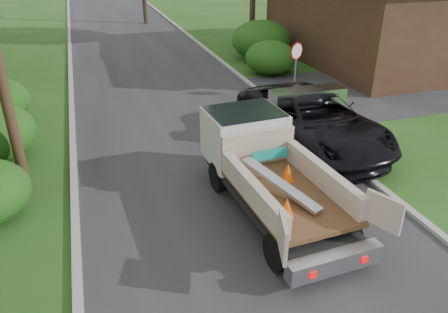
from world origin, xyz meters
TOP-DOWN VIEW (x-y plane):
  - ground at (0.00, 0.00)m, footprint 120.00×120.00m
  - road at (0.00, 10.00)m, footprint 8.00×90.00m
  - side_street at (12.00, 9.00)m, footprint 16.00×7.00m
  - curb_left at (-4.10, 10.00)m, footprint 0.20×90.00m
  - curb_right at (4.10, 10.00)m, footprint 0.20×90.00m
  - stop_sign at (5.20, 9.00)m, footprint 0.71×0.32m
  - house_right at (13.00, 14.00)m, footprint 9.72×12.96m
  - hedge_right_a at (5.80, 13.00)m, footprint 2.60×2.60m
  - hedge_right_b at (6.50, 16.00)m, footprint 3.38×3.38m
  - flatbed_truck at (0.68, 1.89)m, footprint 2.68×5.80m
  - black_pickup at (3.64, 4.50)m, footprint 3.50×6.71m

SIDE VIEW (x-z plane):
  - ground at x=0.00m, z-range 0.00..0.00m
  - road at x=0.00m, z-range -0.01..0.01m
  - side_street at x=12.00m, z-range 0.00..0.02m
  - curb_left at x=-4.10m, z-range 0.00..0.12m
  - curb_right at x=4.10m, z-range 0.00..0.12m
  - hedge_right_a at x=5.80m, z-range 0.00..1.70m
  - black_pickup at x=3.64m, z-range 0.00..1.81m
  - hedge_right_b at x=6.50m, z-range 0.00..2.21m
  - flatbed_truck at x=0.68m, z-range 0.09..2.24m
  - stop_sign at x=5.20m, z-range 0.54..3.02m
  - house_right at x=13.00m, z-range 0.06..6.26m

